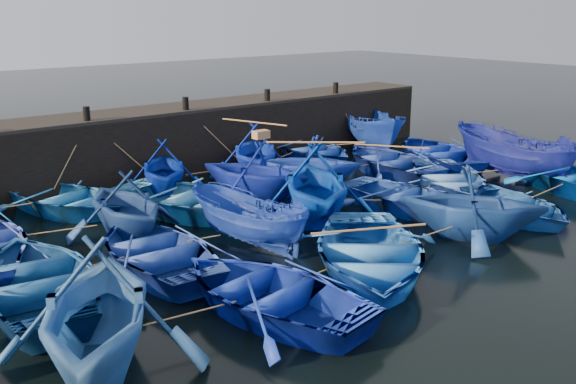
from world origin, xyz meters
TOP-DOWN VIEW (x-y plane):
  - ground at (0.00, 0.00)m, footprint 120.00×120.00m
  - quay_wall at (0.00, 10.50)m, footprint 26.00×2.50m
  - quay_top at (0.00, 10.50)m, footprint 26.00×2.50m
  - bollard_1 at (-4.00, 9.60)m, footprint 0.24×0.24m
  - bollard_2 at (0.00, 9.60)m, footprint 0.24×0.24m
  - bollard_3 at (4.00, 9.60)m, footprint 0.24×0.24m
  - bollard_4 at (8.00, 9.60)m, footprint 0.24×0.24m
  - boat_1 at (-5.66, 7.64)m, footprint 4.86×5.71m
  - boat_2 at (-2.10, 7.73)m, footprint 4.57×4.80m
  - boat_3 at (1.80, 7.56)m, footprint 5.24×5.41m
  - boat_4 at (5.39, 8.30)m, footprint 3.90×5.21m
  - boat_5 at (8.80, 7.79)m, footprint 4.19×5.61m
  - boat_7 at (-5.12, 4.34)m, footprint 3.56×4.09m
  - boat_8 at (-2.68, 4.97)m, footprint 5.58×6.49m
  - boat_9 at (-0.04, 4.99)m, footprint 4.90×5.19m
  - boat_10 at (2.30, 4.90)m, footprint 5.11×5.09m
  - boat_11 at (6.45, 4.60)m, footprint 4.74×5.93m
  - boat_12 at (9.02, 4.30)m, footprint 5.84×6.65m
  - boat_13 at (-8.60, 1.59)m, footprint 4.72×6.05m
  - boat_14 at (-5.57, 1.64)m, footprint 3.88×5.24m
  - boat_15 at (-2.85, 1.47)m, footprint 2.45×4.31m
  - boat_16 at (0.09, 1.99)m, footprint 6.03×6.22m
  - boat_17 at (3.14, 0.82)m, footprint 3.99×5.22m
  - boat_18 at (5.99, 1.41)m, footprint 6.03×6.34m
  - boat_19 at (9.27, 0.95)m, footprint 2.10×5.27m
  - boat_20 at (-8.62, -1.91)m, footprint 5.88×6.13m
  - boat_21 at (-4.81, -2.17)m, footprint 4.53×5.69m
  - boat_22 at (-1.63, -2.04)m, footprint 6.87×7.07m
  - boat_23 at (2.64, -2.03)m, footprint 5.27×5.38m
  - boat_24 at (5.25, -1.85)m, footprint 4.19×5.02m
  - wooden_crate at (0.26, 4.99)m, footprint 0.55×0.34m
  - mooring_ropes at (0.04, 4.92)m, footprint 17.72×11.71m
  - loose_oars at (1.68, 3.03)m, footprint 10.33×11.68m

SIDE VIEW (x-z plane):
  - ground at x=0.00m, z-range 0.00..0.00m
  - boat_24 at x=5.25m, z-range 0.00..0.90m
  - boat_1 at x=-5.66m, z-range 0.00..1.01m
  - boat_17 at x=3.14m, z-range 0.00..1.01m
  - boat_4 at x=5.39m, z-range 0.00..1.03m
  - boat_14 at x=-5.57m, z-range 0.00..1.05m
  - boat_21 at x=-4.81m, z-range 0.00..1.06m
  - boat_18 at x=5.99m, z-range 0.00..1.07m
  - boat_11 at x=6.45m, z-range 0.00..1.10m
  - boat_8 at x=-2.68m, z-range 0.00..1.13m
  - boat_12 at x=9.02m, z-range 0.00..1.15m
  - boat_13 at x=-8.60m, z-range 0.00..1.15m
  - boat_22 at x=-1.63m, z-range 0.00..1.20m
  - boat_15 at x=-2.85m, z-range 0.00..1.57m
  - mooring_ropes at x=0.04m, z-range -0.17..1.93m
  - boat_2 at x=-2.10m, z-range 0.00..1.98m
  - boat_19 at x=9.27m, z-range 0.00..2.02m
  - boat_10 at x=2.30m, z-range 0.00..2.04m
  - boat_5 at x=8.80m, z-range 0.00..2.04m
  - boat_7 at x=-5.12m, z-range 0.00..2.08m
  - boat_23 at x=2.64m, z-range 0.00..2.15m
  - boat_9 at x=-0.04m, z-range 0.00..2.16m
  - boat_3 at x=1.80m, z-range 0.00..2.18m
  - boat_20 at x=-8.62m, z-range 0.00..2.49m
  - quay_wall at x=0.00m, z-range 0.00..2.50m
  - boat_16 at x=0.09m, z-range 0.00..2.50m
  - loose_oars at x=1.68m, z-range 1.04..2.51m
  - wooden_crate at x=0.26m, z-range 2.16..2.44m
  - quay_top at x=0.00m, z-range 2.50..2.62m
  - bollard_1 at x=-4.00m, z-range 2.62..3.12m
  - bollard_2 at x=0.00m, z-range 2.62..3.12m
  - bollard_3 at x=4.00m, z-range 2.62..3.12m
  - bollard_4 at x=8.00m, z-range 2.62..3.12m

